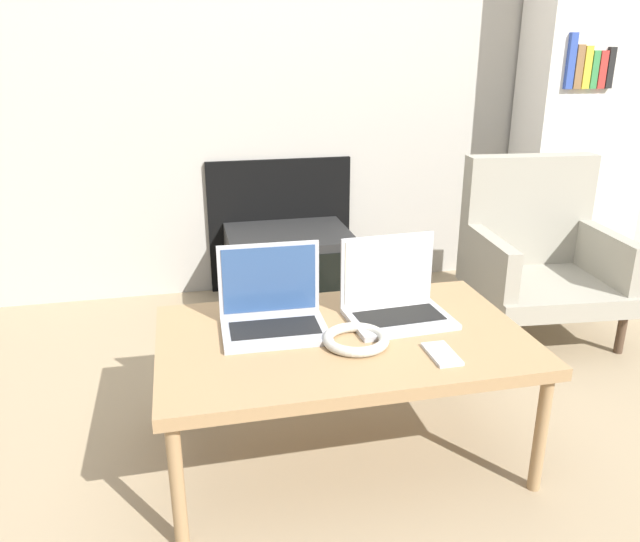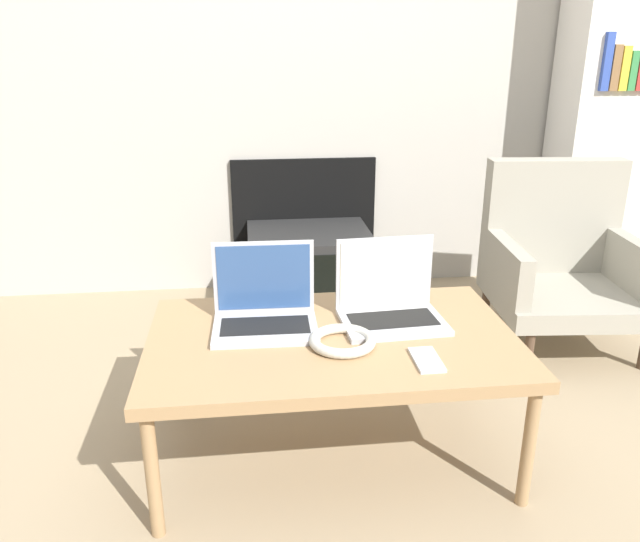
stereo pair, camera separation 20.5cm
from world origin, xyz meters
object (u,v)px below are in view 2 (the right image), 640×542
phone (427,360)px  laptop_left (265,308)px  laptop_right (389,302)px  headphones (342,341)px  tv (309,268)px  armchair (559,256)px

phone → laptop_left: bearing=146.2°
phone → laptop_right: bearing=98.0°
headphones → tv: (0.03, 1.26, -0.23)m
laptop_right → tv: 1.14m
laptop_right → headphones: laptop_right is taller
headphones → phone: headphones is taller
phone → tv: (-0.17, 1.38, -0.22)m
laptop_right → headphones: size_ratio=1.69×
laptop_right → phone: (0.04, -0.28, -0.05)m
headphones → armchair: bearing=36.7°
tv → armchair: 1.13m
laptop_left → phone: bearing=-32.4°
headphones → armchair: (1.03, 0.77, -0.05)m
laptop_left → phone: 0.51m
headphones → armchair: armchair is taller
tv → laptop_left: bearing=-102.5°
laptop_left → laptop_right: size_ratio=0.98×
laptop_right → phone: laptop_right is taller
laptop_right → phone: size_ratio=2.34×
laptop_left → laptop_right: (0.38, -0.00, 0.00)m
laptop_right → phone: bearing=-85.3°
tv → headphones: bearing=-91.5°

